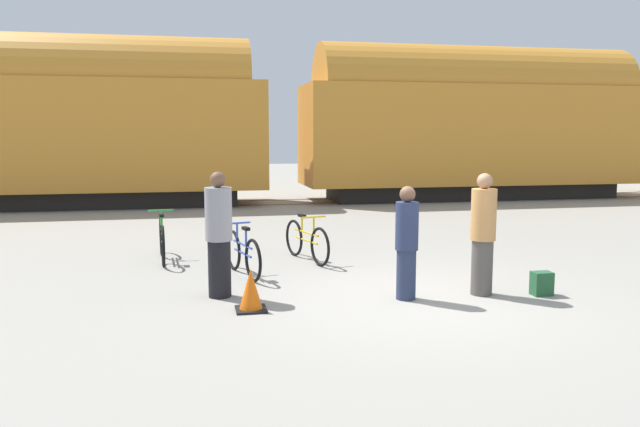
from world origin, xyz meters
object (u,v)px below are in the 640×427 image
Objects in this scene: bicycle_yellow at (307,241)px; person_in_tan at (483,234)px; freight_train at (284,118)px; traffic_cone at (251,291)px; person_in_navy at (407,243)px; person_in_grey at (219,235)px; backpack at (542,284)px; bicycle_blue at (243,254)px; bicycle_green at (162,240)px.

person_in_tan reaches higher than bicycle_yellow.
freight_train is 13.30m from traffic_cone.
person_in_navy is (-0.16, -12.70, -2.01)m from freight_train.
person_in_grey is 4.66m from backpack.
traffic_cone is (-1.29, -3.02, -0.11)m from bicycle_yellow.
backpack is (4.09, -2.12, -0.19)m from bicycle_blue.
bicycle_green reaches higher than bicycle_blue.
bicycle_green is 1.13× the size of person_in_navy.
bicycle_blue is at bearing -101.93° from freight_train.
person_in_tan is at bearing 165.56° from backpack.
bicycle_blue reaches higher than traffic_cone.
traffic_cone is at bearing -91.73° from bicycle_blue.
bicycle_yellow is 3.05m from person_in_navy.
person_in_tan is 1.11m from backpack.
person_in_navy is 0.89× the size of person_in_grey.
traffic_cone is (-3.33, -0.16, -0.62)m from person_in_tan.
person_in_navy is (0.89, -2.88, 0.43)m from bicycle_yellow.
bicycle_green is at bearing 109.76° from traffic_cone.
bicycle_green is (-3.62, -9.27, -2.43)m from freight_train.
bicycle_yellow is 3.29m from traffic_cone.
person_in_tan is 0.98× the size of person_in_grey.
bicycle_green is (-1.34, 1.50, 0.02)m from bicycle_blue.
bicycle_yellow is 4.21m from backpack.
bicycle_blue is 0.91× the size of person_in_grey.
person_in_navy reaches higher than bicycle_yellow.
bicycle_blue is 2.07m from traffic_cone.
person_in_tan is at bearing 2.74° from traffic_cone.
freight_train is 96.02× the size of traffic_cone.
bicycle_blue is at bearing 88.27° from traffic_cone.
traffic_cone is at bearing -100.32° from freight_train.
bicycle_green is 4.89m from person_in_navy.
bicycle_blue is at bearing 152.67° from backpack.
person_in_navy is at bearing -44.74° from bicycle_green.
bicycle_green is 3.25× the size of traffic_cone.
bicycle_green is 2.97m from person_in_grey.
backpack is (0.83, -0.21, -0.70)m from person_in_tan.
freight_train is 155.32× the size of backpack.
freight_train is 29.72× the size of person_in_grey.
freight_train is at bearing 79.68° from traffic_cone.
person_in_grey is (-3.69, 0.63, 0.01)m from person_in_tan.
freight_train reaches higher than bicycle_green.
traffic_cone is at bearing 78.56° from person_in_tan.
traffic_cone is (-2.18, -0.14, -0.54)m from person_in_navy.
freight_train reaches higher than traffic_cone.
freight_train reaches higher than person_in_grey.
freight_train is at bearing -17.55° from person_in_navy.
backpack is (5.44, -3.62, -0.22)m from bicycle_green.
freight_train is 30.88× the size of bicycle_yellow.
person_in_navy reaches higher than bicycle_green.
traffic_cone reaches higher than backpack.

